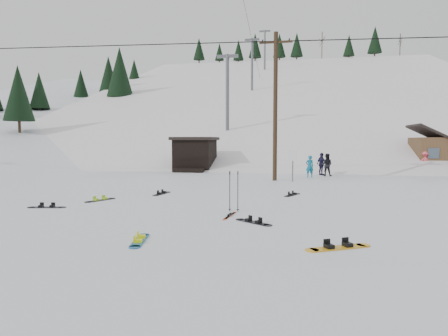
% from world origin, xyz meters
% --- Properties ---
extents(ground, '(200.00, 200.00, 0.00)m').
position_xyz_m(ground, '(0.00, 0.00, 0.00)').
color(ground, white).
rests_on(ground, ground).
extents(ski_slope, '(60.00, 85.24, 65.97)m').
position_xyz_m(ski_slope, '(0.00, 55.00, -12.00)').
color(ski_slope, white).
rests_on(ski_slope, ground).
extents(ridge_left, '(47.54, 95.03, 58.38)m').
position_xyz_m(ridge_left, '(-36.00, 48.00, -11.00)').
color(ridge_left, white).
rests_on(ridge_left, ground).
extents(treeline_left, '(20.00, 64.00, 10.00)m').
position_xyz_m(treeline_left, '(-34.00, 40.00, 0.00)').
color(treeline_left, black).
rests_on(treeline_left, ground).
extents(treeline_crest, '(50.00, 6.00, 10.00)m').
position_xyz_m(treeline_crest, '(0.00, 86.00, 0.00)').
color(treeline_crest, black).
rests_on(treeline_crest, ski_slope).
extents(utility_pole, '(2.00, 0.26, 9.00)m').
position_xyz_m(utility_pole, '(2.00, 14.00, 4.68)').
color(utility_pole, '#3A2819').
rests_on(utility_pole, ground).
extents(trail_sign, '(0.50, 0.09, 1.85)m').
position_xyz_m(trail_sign, '(3.10, 13.58, 1.27)').
color(trail_sign, '#595B60').
rests_on(trail_sign, ground).
extents(lift_hut, '(3.40, 4.10, 2.75)m').
position_xyz_m(lift_hut, '(-5.00, 20.94, 1.36)').
color(lift_hut, black).
rests_on(lift_hut, ground).
extents(lift_tower_near, '(2.20, 0.36, 8.00)m').
position_xyz_m(lift_tower_near, '(-4.00, 30.00, 7.86)').
color(lift_tower_near, '#595B60').
rests_on(lift_tower_near, ski_slope).
extents(lift_tower_mid, '(2.20, 0.36, 8.00)m').
position_xyz_m(lift_tower_mid, '(-4.00, 50.00, 14.36)').
color(lift_tower_mid, '#595B60').
rests_on(lift_tower_mid, ski_slope).
extents(lift_tower_far, '(2.20, 0.36, 8.00)m').
position_xyz_m(lift_tower_far, '(-4.00, 70.00, 20.86)').
color(lift_tower_far, '#595B60').
rests_on(lift_tower_far, ski_slope).
extents(cabin, '(5.39, 4.40, 3.77)m').
position_xyz_m(cabin, '(15.00, 24.00, 1.48)').
color(cabin, brown).
rests_on(cabin, ground).
extents(hero_snowboard, '(0.53, 1.45, 0.10)m').
position_xyz_m(hero_snowboard, '(-0.24, -1.58, 0.03)').
color(hero_snowboard, '#17609A').
rests_on(hero_snowboard, ground).
extents(hero_skis, '(0.21, 1.46, 0.08)m').
position_xyz_m(hero_skis, '(1.36, 2.07, 0.02)').
color(hero_skis, '#A93511').
rests_on(hero_skis, ground).
extents(ski_poles, '(0.39, 0.10, 1.41)m').
position_xyz_m(ski_poles, '(1.34, 2.94, 0.72)').
color(ski_poles, black).
rests_on(ski_poles, ground).
extents(board_scatter_a, '(1.40, 0.49, 0.10)m').
position_xyz_m(board_scatter_a, '(-5.58, 2.36, 0.03)').
color(board_scatter_a, black).
rests_on(board_scatter_a, ground).
extents(board_scatter_b, '(0.43, 1.48, 0.10)m').
position_xyz_m(board_scatter_b, '(-2.71, 6.75, 0.03)').
color(board_scatter_b, black).
rests_on(board_scatter_b, ground).
extents(board_scatter_c, '(0.77, 1.40, 0.11)m').
position_xyz_m(board_scatter_c, '(-4.50, 4.36, 0.03)').
color(board_scatter_c, black).
rests_on(board_scatter_c, ground).
extents(board_scatter_d, '(1.19, 0.96, 0.10)m').
position_xyz_m(board_scatter_d, '(2.25, 1.16, 0.03)').
color(board_scatter_d, black).
rests_on(board_scatter_d, ground).
extents(board_scatter_e, '(1.51, 0.98, 0.12)m').
position_xyz_m(board_scatter_e, '(4.51, -1.31, 0.03)').
color(board_scatter_e, '#FEAF1C').
rests_on(board_scatter_e, ground).
extents(board_scatter_f, '(0.71, 1.30, 0.10)m').
position_xyz_m(board_scatter_f, '(3.24, 7.51, 0.03)').
color(board_scatter_f, black).
rests_on(board_scatter_f, ground).
extents(skier_teal, '(0.61, 0.47, 1.47)m').
position_xyz_m(skier_teal, '(4.15, 16.59, 0.73)').
color(skier_teal, '#0E6B8F').
rests_on(skier_teal, ground).
extents(skier_dark, '(0.88, 0.76, 1.57)m').
position_xyz_m(skier_dark, '(5.33, 17.75, 0.78)').
color(skier_dark, black).
rests_on(skier_dark, ground).
extents(skier_pink, '(1.20, 0.90, 1.65)m').
position_xyz_m(skier_pink, '(12.82, 22.08, 0.82)').
color(skier_pink, '#F55660').
rests_on(skier_pink, ground).
extents(skier_navy, '(0.87, 0.98, 1.59)m').
position_xyz_m(skier_navy, '(5.01, 18.42, 0.80)').
color(skier_navy, '#1A1639').
rests_on(skier_navy, ground).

